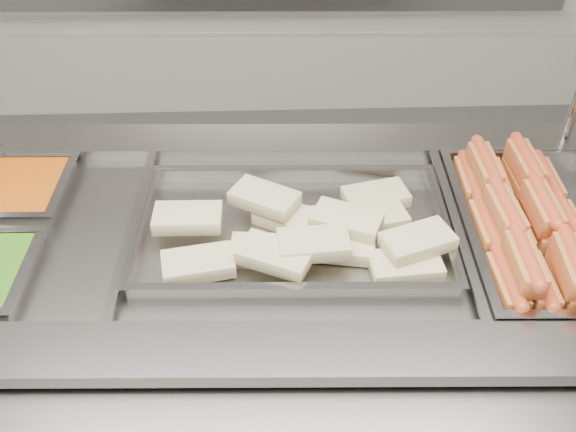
{
  "coord_description": "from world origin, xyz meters",
  "views": [
    {
      "loc": [
        -0.02,
        -0.72,
        1.92
      ],
      "look_at": [
        0.02,
        0.42,
        0.96
      ],
      "focal_mm": 40.0,
      "sensor_mm": 36.0,
      "label": 1
    }
  ],
  "objects_px": {
    "steam_counter": "(270,349)",
    "sneeze_guard": "(264,29)",
    "pan_wraps": "(292,232)",
    "pan_hotdogs": "(538,236)"
  },
  "relations": [
    {
      "from": "steam_counter",
      "to": "sneeze_guard",
      "type": "distance_m",
      "value": 0.88
    },
    {
      "from": "pan_wraps",
      "to": "pan_hotdogs",
      "type": "bearing_deg",
      "value": -1.76
    },
    {
      "from": "sneeze_guard",
      "to": "pan_hotdogs",
      "type": "height_order",
      "value": "sneeze_guard"
    },
    {
      "from": "pan_wraps",
      "to": "sneeze_guard",
      "type": "bearing_deg",
      "value": 103.59
    },
    {
      "from": "steam_counter",
      "to": "pan_hotdogs",
      "type": "distance_m",
      "value": 0.78
    },
    {
      "from": "sneeze_guard",
      "to": "pan_wraps",
      "type": "height_order",
      "value": "sneeze_guard"
    },
    {
      "from": "sneeze_guard",
      "to": "pan_hotdogs",
      "type": "xyz_separation_m",
      "value": [
        0.64,
        -0.25,
        -0.42
      ]
    },
    {
      "from": "pan_hotdogs",
      "to": "pan_wraps",
      "type": "bearing_deg",
      "value": 178.24
    },
    {
      "from": "sneeze_guard",
      "to": "pan_hotdogs",
      "type": "distance_m",
      "value": 0.81
    },
    {
      "from": "sneeze_guard",
      "to": "steam_counter",
      "type": "bearing_deg",
      "value": -91.75
    }
  ]
}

